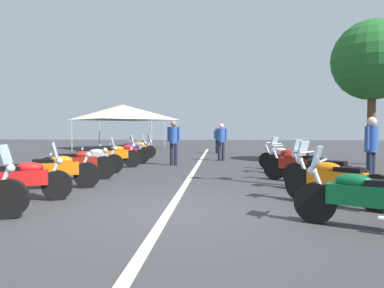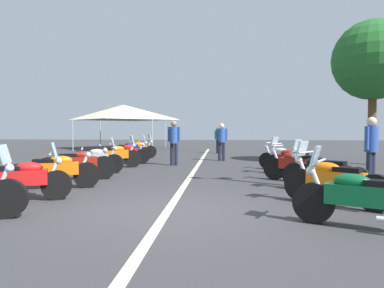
# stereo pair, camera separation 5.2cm
# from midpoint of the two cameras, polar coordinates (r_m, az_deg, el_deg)

# --- Properties ---
(ground_plane) EXTENTS (80.00, 80.00, 0.00)m
(ground_plane) POSITION_cam_midpoint_polar(r_m,az_deg,el_deg) (6.46, -3.70, -10.66)
(ground_plane) COLOR #38383A
(lane_centre_stripe) EXTENTS (26.73, 0.16, 0.01)m
(lane_centre_stripe) POSITION_cam_midpoint_polar(r_m,az_deg,el_deg) (12.17, 0.39, -4.44)
(lane_centre_stripe) COLOR beige
(lane_centre_stripe) RESTS_ON ground_plane
(motorcycle_left_row_1) EXTENTS (1.00, 1.88, 1.20)m
(motorcycle_left_row_1) POSITION_cam_midpoint_polar(r_m,az_deg,el_deg) (7.91, -25.57, -5.11)
(motorcycle_left_row_1) COLOR black
(motorcycle_left_row_1) RESTS_ON ground_plane
(motorcycle_left_row_2) EXTENTS (1.00, 2.08, 1.00)m
(motorcycle_left_row_2) POSITION_cam_midpoint_polar(r_m,az_deg,el_deg) (9.24, -21.10, -3.97)
(motorcycle_left_row_2) COLOR black
(motorcycle_left_row_2) RESTS_ON ground_plane
(motorcycle_left_row_3) EXTENTS (1.01, 2.08, 1.02)m
(motorcycle_left_row_3) POSITION_cam_midpoint_polar(r_m,az_deg,el_deg) (10.63, -17.86, -3.04)
(motorcycle_left_row_3) COLOR black
(motorcycle_left_row_3) RESTS_ON ground_plane
(motorcycle_left_row_4) EXTENTS (0.83, 2.04, 1.21)m
(motorcycle_left_row_4) POSITION_cam_midpoint_polar(r_m,az_deg,el_deg) (12.03, -15.62, -2.40)
(motorcycle_left_row_4) COLOR black
(motorcycle_left_row_4) RESTS_ON ground_plane
(motorcycle_left_row_5) EXTENTS (1.14, 1.98, 1.22)m
(motorcycle_left_row_5) POSITION_cam_midpoint_polar(r_m,az_deg,el_deg) (13.53, -12.39, -1.79)
(motorcycle_left_row_5) COLOR black
(motorcycle_left_row_5) RESTS_ON ground_plane
(motorcycle_left_row_6) EXTENTS (0.79, 2.02, 0.99)m
(motorcycle_left_row_6) POSITION_cam_midpoint_polar(r_m,az_deg,el_deg) (14.94, -10.64, -1.46)
(motorcycle_left_row_6) COLOR black
(motorcycle_left_row_6) RESTS_ON ground_plane
(motorcycle_left_row_7) EXTENTS (0.79, 2.04, 1.21)m
(motorcycle_left_row_7) POSITION_cam_midpoint_polar(r_m,az_deg,el_deg) (16.30, -9.92, -1.08)
(motorcycle_left_row_7) COLOR black
(motorcycle_left_row_7) RESTS_ON ground_plane
(motorcycle_left_row_8) EXTENTS (1.06, 2.01, 1.20)m
(motorcycle_left_row_8) POSITION_cam_midpoint_polar(r_m,az_deg,el_deg) (17.76, -8.93, -0.79)
(motorcycle_left_row_8) COLOR black
(motorcycle_left_row_8) RESTS_ON ground_plane
(motorcycle_right_row_0) EXTENTS (1.07, 1.94, 1.21)m
(motorcycle_right_row_0) POSITION_cam_midpoint_polar(r_m,az_deg,el_deg) (5.80, 25.96, -7.75)
(motorcycle_right_row_0) COLOR black
(motorcycle_right_row_0) RESTS_ON ground_plane
(motorcycle_right_row_1) EXTENTS (1.39, 1.71, 1.23)m
(motorcycle_right_row_1) POSITION_cam_midpoint_polar(r_m,az_deg,el_deg) (7.29, 22.02, -5.53)
(motorcycle_right_row_1) COLOR black
(motorcycle_right_row_1) RESTS_ON ground_plane
(motorcycle_right_row_2) EXTENTS (1.37, 1.72, 1.21)m
(motorcycle_right_row_2) POSITION_cam_midpoint_polar(r_m,az_deg,el_deg) (8.75, 20.48, -4.25)
(motorcycle_right_row_2) COLOR black
(motorcycle_right_row_2) RESTS_ON ground_plane
(motorcycle_right_row_3) EXTENTS (1.27, 1.82, 1.00)m
(motorcycle_right_row_3) POSITION_cam_midpoint_polar(r_m,az_deg,el_deg) (10.22, 16.85, -3.31)
(motorcycle_right_row_3) COLOR black
(motorcycle_right_row_3) RESTS_ON ground_plane
(motorcycle_right_row_4) EXTENTS (1.34, 1.68, 1.20)m
(motorcycle_right_row_4) POSITION_cam_midpoint_polar(r_m,az_deg,el_deg) (11.69, 15.95, -2.56)
(motorcycle_right_row_4) COLOR black
(motorcycle_right_row_4) RESTS_ON ground_plane
(motorcycle_right_row_5) EXTENTS (1.18, 1.72, 0.98)m
(motorcycle_right_row_5) POSITION_cam_midpoint_polar(r_m,az_deg,el_deg) (12.95, 14.74, -2.13)
(motorcycle_right_row_5) COLOR black
(motorcycle_right_row_5) RESTS_ON ground_plane
(traffic_cone_0) EXTENTS (0.36, 0.36, 0.61)m
(traffic_cone_0) POSITION_cam_midpoint_polar(r_m,az_deg,el_deg) (9.94, 23.99, -4.54)
(traffic_cone_0) COLOR orange
(traffic_cone_0) RESTS_ON ground_plane
(traffic_cone_1) EXTENTS (0.36, 0.36, 0.61)m
(traffic_cone_1) POSITION_cam_midpoint_polar(r_m,az_deg,el_deg) (12.39, -22.47, -3.16)
(traffic_cone_1) COLOR orange
(traffic_cone_1) RESTS_ON ground_plane
(bystander_0) EXTENTS (0.32, 0.52, 1.78)m
(bystander_0) POSITION_cam_midpoint_polar(r_m,az_deg,el_deg) (14.19, -2.81, 0.78)
(bystander_0) COLOR #1E2338
(bystander_0) RESTS_ON ground_plane
(bystander_1) EXTENTS (0.32, 0.53, 1.71)m
(bystander_1) POSITION_cam_midpoint_polar(r_m,az_deg,el_deg) (16.27, 4.88, 0.83)
(bystander_1) COLOR #1E2338
(bystander_1) RESTS_ON ground_plane
(bystander_2) EXTENTS (0.32, 0.52, 1.59)m
(bystander_2) POSITION_cam_midpoint_polar(r_m,az_deg,el_deg) (21.08, 4.42, 1.00)
(bystander_2) COLOR black
(bystander_2) RESTS_ON ground_plane
(bystander_3) EXTENTS (0.39, 0.41, 1.77)m
(bystander_3) POSITION_cam_midpoint_polar(r_m,az_deg,el_deg) (10.11, 26.97, -0.21)
(bystander_3) COLOR #1E2338
(bystander_3) RESTS_ON ground_plane
(roadside_tree_0) EXTENTS (3.23, 3.23, 5.88)m
(roadside_tree_0) POSITION_cam_midpoint_polar(r_m,az_deg,el_deg) (16.50, 27.18, 11.85)
(roadside_tree_0) COLOR brown
(roadside_tree_0) RESTS_ON ground_plane
(event_tent) EXTENTS (5.90, 5.90, 3.20)m
(event_tent) POSITION_cam_midpoint_polar(r_m,az_deg,el_deg) (26.26, -10.92, 5.01)
(event_tent) COLOR beige
(event_tent) RESTS_ON ground_plane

